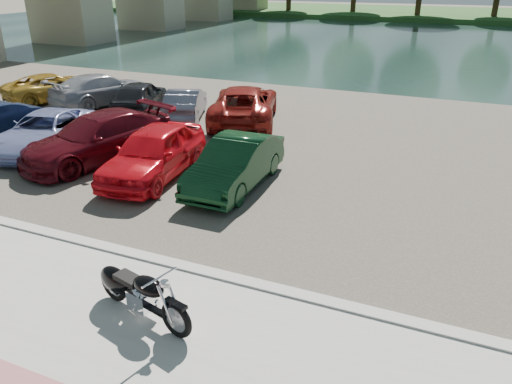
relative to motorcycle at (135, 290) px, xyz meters
The scene contains 16 objects.
ground 0.68m from the motorcycle, 74.07° to the right, with size 200.00×200.00×0.00m, color #595447.
promenade 1.46m from the motorcycle, 85.66° to the right, with size 60.00×6.00×0.10m, color #A5A29B.
kerb 1.71m from the motorcycle, 86.38° to the left, with size 60.00×0.30×0.14m, color #A5A29B.
parking_lot 10.65m from the motorcycle, 89.44° to the left, with size 60.00×18.00×0.04m, color #413B34.
river 39.64m from the motorcycle, 89.85° to the left, with size 120.00×40.00×0.00m, color #1B312E.
far_bank 71.64m from the motorcycle, 89.92° to the left, with size 120.00×24.00×0.60m, color #1D4318.
motorcycle is the anchor object (origin of this frame).
car_2 10.52m from the motorcycle, 142.49° to the left, with size 2.12×4.59×1.28m, color #8792C5.
car_3 8.63m from the motorcycle, 133.41° to the left, with size 2.11×5.20×1.51m, color #4E0B13.
car_4 6.73m from the motorcycle, 121.10° to the left, with size 1.80×4.47×1.52m, color red.
car_5 6.11m from the motorcycle, 98.61° to the left, with size 1.47×4.20×1.39m, color black.
car_6 18.17m from the motorcycle, 138.03° to the left, with size 2.08×4.52×1.25m, color #B38B29.
car_7 16.39m from the motorcycle, 131.10° to the left, with size 1.97×4.86×1.41m, color #9899A0.
car_8 14.54m from the motorcycle, 124.97° to the left, with size 1.63×4.05×1.38m, color black.
car_9 13.20m from the motorcycle, 116.81° to the left, with size 1.34×3.84×1.27m, color slate.
car_10 12.75m from the motorcycle, 105.80° to the left, with size 2.47×5.35×1.49m, color maroon.
Camera 1 is at (4.77, -5.53, 5.72)m, focal length 35.00 mm.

